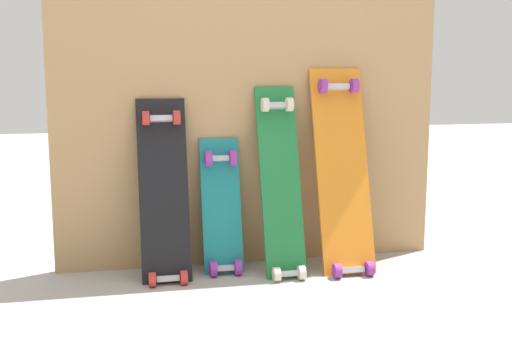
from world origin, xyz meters
TOP-DOWN VIEW (x-y plane):
  - ground_plane at (0.00, 0.00)m, footprint 12.00×12.00m
  - plywood_wall_panel at (0.00, 0.07)m, footprint 1.73×0.04m
  - skateboard_black at (-0.40, -0.08)m, footprint 0.21×0.29m
  - skateboard_teal at (-0.15, -0.04)m, footprint 0.17×0.21m
  - skateboard_green at (0.10, -0.10)m, footprint 0.18×0.33m
  - skateboard_orange at (0.38, -0.11)m, footprint 0.24×0.34m

SIDE VIEW (x-z plane):
  - ground_plane at x=0.00m, z-range 0.00..0.00m
  - skateboard_teal at x=-0.15m, z-range -0.06..0.58m
  - skateboard_black at x=-0.40m, z-range -0.07..0.75m
  - skateboard_green at x=0.10m, z-range -0.07..0.80m
  - skateboard_orange at x=0.38m, z-range -0.07..0.88m
  - plywood_wall_panel at x=0.00m, z-range 0.00..1.60m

